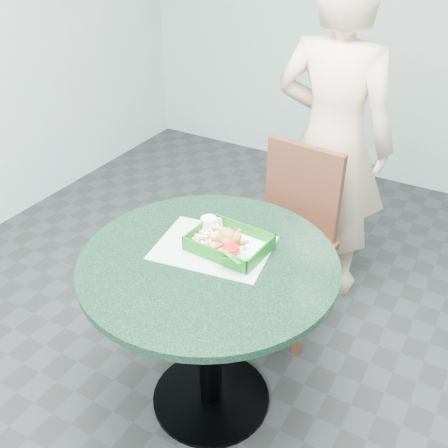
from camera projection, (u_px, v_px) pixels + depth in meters
The scene contains 10 objects.
floor at pixel (211, 398), 2.34m from camera, with size 4.00×5.00×0.02m, color #303335.
cafe_table at pixel (209, 298), 2.03m from camera, with size 0.97×0.97×0.75m.
dining_chair at pixel (292, 228), 2.54m from camera, with size 0.39×0.39×0.93m.
diner_person at pixel (334, 121), 2.57m from camera, with size 0.70×0.46×1.93m, color beige.
placemat at pixel (214, 252), 2.00m from camera, with size 0.43×0.32×0.00m, color #A8B6B4.
food_basket at pixel (229, 250), 1.98m from camera, with size 0.29×0.21×0.06m.
crab_sandwich at pixel (228, 244), 1.96m from camera, with size 0.13×0.13×0.08m.
fries_pile at pixel (209, 238), 2.01m from camera, with size 0.11×0.12×0.05m, color #FFDD9D, non-canonical shape.
sauce_ramekin at pixel (207, 226), 2.06m from camera, with size 0.06×0.06×0.04m.
garnish_cup at pixel (233, 258), 1.90m from camera, with size 0.11×0.10×0.04m.
Camera 1 is at (0.83, -1.32, 1.91)m, focal length 42.00 mm.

